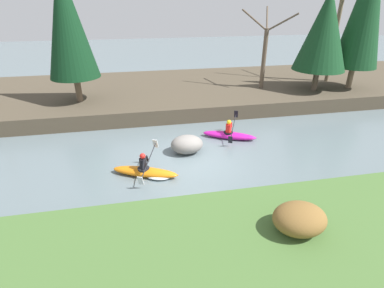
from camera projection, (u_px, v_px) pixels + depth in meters
The scene contains 11 objects.
ground_plane at pixel (194, 163), 13.03m from camera, with size 90.00×90.00×0.00m, color slate.
riverbank_far at pixel (167, 92), 21.29m from camera, with size 44.00×10.21×0.87m.
conifer_tree_far_left at pixel (67, 22), 16.10m from camera, with size 2.81×2.81×7.45m.
conifer_tree_left at pixel (325, 30), 18.54m from camera, with size 3.31×3.31×6.25m.
conifer_tree_mid_left at pixel (367, 5), 18.43m from camera, with size 2.82×2.82×9.02m.
bare_tree_mid_upstream at pixel (265, 51), 19.71m from camera, with size 2.85×2.82×5.11m.
bare_tree_mid_downstream at pixel (336, 30), 20.87m from camera, with size 4.15×4.10×7.58m.
shrub_clump_third at pixel (299, 219), 7.83m from camera, with size 1.43×1.19×0.78m.
kayaker_lead at pixel (230, 134), 15.20m from camera, with size 2.69×1.94×1.20m.
kayaker_middle at pixel (148, 172), 12.00m from camera, with size 2.72×1.98×1.20m.
boulder_midstream at pixel (187, 144), 13.73m from camera, with size 1.48×1.16×0.84m.
Camera 1 is at (-2.30, -11.10, 6.48)m, focal length 28.00 mm.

